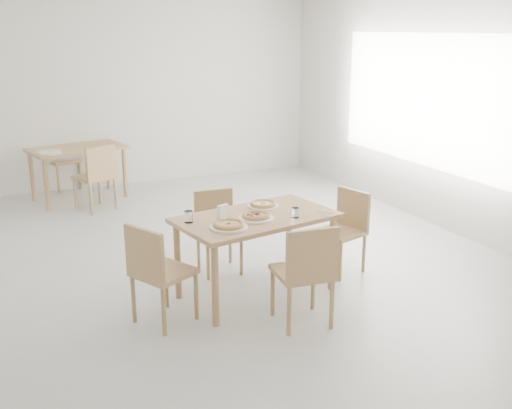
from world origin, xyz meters
name	(u,v)px	position (x,y,z in m)	size (l,w,h in m)	color
room	(421,100)	(2.98, 0.30, 1.50)	(7.28, 7.00, 7.00)	beige
main_table	(256,225)	(0.14, -1.03, 0.66)	(1.52, 1.04, 0.75)	tan
chair_south	(306,269)	(0.25, -1.78, 0.51)	(0.47, 0.47, 0.88)	tan
chair_north	(217,225)	(0.03, -0.33, 0.47)	(0.42, 0.42, 0.80)	tan
chair_west	(156,268)	(-0.84, -1.25, 0.50)	(0.57, 0.57, 0.86)	tan
chair_east	(345,225)	(1.19, -0.87, 0.47)	(0.50, 0.50, 0.82)	tan
plate_margherita	(229,227)	(-0.21, -1.25, 0.76)	(0.32, 0.32, 0.02)	white
plate_mushroom	(263,206)	(0.31, -0.81, 0.76)	(0.29, 0.29, 0.02)	white
plate_pepperoni	(256,218)	(0.10, -1.12, 0.76)	(0.31, 0.31, 0.02)	white
pizza_margherita	(228,225)	(-0.21, -1.25, 0.78)	(0.32, 0.32, 0.03)	#EFCC70
pizza_mushroom	(263,204)	(0.31, -0.81, 0.78)	(0.30, 0.30, 0.03)	#EFCC70
pizza_pepperoni	(256,216)	(0.10, -1.12, 0.78)	(0.27, 0.27, 0.03)	#EFCC70
tumbler_a	(295,213)	(0.44, -1.22, 0.79)	(0.07, 0.07, 0.09)	white
tumbler_b	(188,217)	(-0.46, -0.96, 0.80)	(0.08, 0.08, 0.10)	white
napkin_holder	(223,213)	(-0.16, -1.01, 0.81)	(0.13, 0.10, 0.13)	silver
fork_a	(323,213)	(0.71, -1.22, 0.75)	(0.02, 0.18, 0.01)	silver
fork_b	(326,212)	(0.76, -1.19, 0.75)	(0.01, 0.16, 0.01)	silver
second_table	(77,154)	(-0.85, 2.90, 0.65)	(1.40, 1.00, 0.75)	tan
chair_back_s	(97,173)	(-0.71, 2.20, 0.52)	(0.58, 0.58, 0.89)	tan
chair_back_n	(60,156)	(-1.01, 3.66, 0.49)	(0.53, 0.53, 0.85)	tan
plate_empty	(49,152)	(-1.24, 2.64, 0.76)	(0.31, 0.31, 0.02)	white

